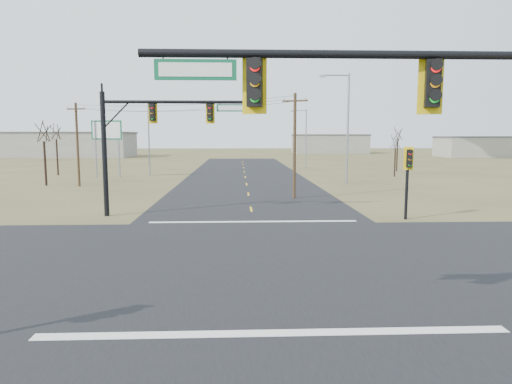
% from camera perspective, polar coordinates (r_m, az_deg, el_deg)
% --- Properties ---
extents(ground, '(320.00, 320.00, 0.00)m').
position_cam_1_polar(ground, '(19.13, 0.44, -8.02)').
color(ground, olive).
rests_on(ground, ground).
extents(road_ew, '(160.00, 14.00, 0.02)m').
position_cam_1_polar(road_ew, '(19.13, 0.44, -7.99)').
color(road_ew, black).
rests_on(road_ew, ground).
extents(road_ns, '(14.00, 160.00, 0.02)m').
position_cam_1_polar(road_ns, '(19.13, 0.44, -7.99)').
color(road_ns, black).
rests_on(road_ns, ground).
extents(stop_bar_near, '(12.00, 0.40, 0.01)m').
position_cam_1_polar(stop_bar_near, '(12.05, 2.22, -17.20)').
color(stop_bar_near, silver).
rests_on(stop_bar_near, road_ns).
extents(stop_bar_far, '(12.00, 0.40, 0.01)m').
position_cam_1_polar(stop_bar_far, '(26.44, -0.33, -3.72)').
color(stop_bar_far, silver).
rests_on(stop_bar_far, road_ns).
extents(mast_arm_near, '(10.67, 0.52, 7.37)m').
position_cam_1_polar(mast_arm_near, '(11.33, 22.74, 8.40)').
color(mast_arm_near, black).
rests_on(mast_arm_near, ground).
extents(mast_arm_far, '(9.40, 0.48, 7.61)m').
position_cam_1_polar(mast_arm_far, '(28.90, -13.04, 7.86)').
color(mast_arm_far, black).
rests_on(mast_arm_far, ground).
extents(pedestal_signal_ne, '(0.66, 0.57, 4.35)m').
position_cam_1_polar(pedestal_signal_ne, '(28.28, 18.52, 3.06)').
color(pedestal_signal_ne, black).
rests_on(pedestal_signal_ne, ground).
extents(utility_pole_near, '(1.93, 0.81, 8.25)m').
position_cam_1_polar(utility_pole_near, '(36.01, 4.85, 6.01)').
color(utility_pole_near, '#46311E').
rests_on(utility_pole_near, ground).
extents(utility_pole_far, '(1.92, 0.76, 8.13)m').
position_cam_1_polar(utility_pole_far, '(47.97, -21.42, 5.75)').
color(utility_pole_far, '#46311E').
rests_on(utility_pole_far, ground).
extents(highway_sign, '(3.59, 0.31, 6.73)m').
position_cam_1_polar(highway_sign, '(56.68, -18.14, 6.46)').
color(highway_sign, gray).
rests_on(highway_sign, ground).
extents(streetlight_a, '(3.16, 0.48, 11.28)m').
position_cam_1_polar(streetlight_a, '(48.55, 11.13, 8.55)').
color(streetlight_a, gray).
rests_on(streetlight_a, ground).
extents(streetlight_b, '(2.50, 0.34, 8.92)m').
position_cam_1_polar(streetlight_b, '(70.22, 6.11, 7.06)').
color(streetlight_b, gray).
rests_on(streetlight_b, ground).
extents(streetlight_c, '(2.59, 0.30, 9.27)m').
position_cam_1_polar(streetlight_c, '(58.25, -13.06, 7.12)').
color(streetlight_c, gray).
rests_on(streetlight_c, ground).
extents(bare_tree_a, '(3.03, 3.03, 6.89)m').
position_cam_1_polar(bare_tree_a, '(49.96, -25.05, 6.96)').
color(bare_tree_a, black).
rests_on(bare_tree_a, ground).
extents(bare_tree_b, '(3.24, 3.24, 6.89)m').
position_cam_1_polar(bare_tree_b, '(62.67, -23.74, 6.97)').
color(bare_tree_b, black).
rests_on(bare_tree_b, ground).
extents(bare_tree_c, '(2.87, 2.87, 5.37)m').
position_cam_1_polar(bare_tree_c, '(57.85, 17.06, 6.01)').
color(bare_tree_c, black).
rests_on(bare_tree_c, ground).
extents(bare_tree_d, '(2.84, 2.84, 6.50)m').
position_cam_1_polar(bare_tree_d, '(66.97, 17.32, 6.98)').
color(bare_tree_d, black).
rests_on(bare_tree_d, ground).
extents(warehouse_left, '(28.00, 14.00, 5.50)m').
position_cam_1_polar(warehouse_left, '(115.31, -22.22, 5.45)').
color(warehouse_left, gray).
rests_on(warehouse_left, ground).
extents(warehouse_mid, '(20.00, 12.00, 5.00)m').
position_cam_1_polar(warehouse_mid, '(131.06, 9.15, 5.91)').
color(warehouse_mid, gray).
rests_on(warehouse_mid, ground).
extents(warehouse_right, '(18.00, 10.00, 4.50)m').
position_cam_1_polar(warehouse_right, '(117.61, 26.19, 5.03)').
color(warehouse_right, gray).
rests_on(warehouse_right, ground).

